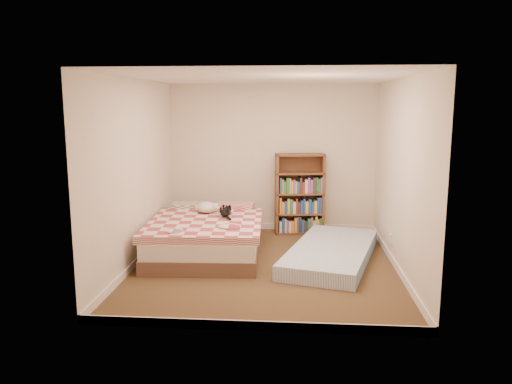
# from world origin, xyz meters

# --- Properties ---
(room) EXTENTS (3.51, 4.01, 2.51)m
(room) POSITION_xyz_m (0.00, 0.00, 1.20)
(room) COLOR #4F3822
(room) RESTS_ON ground
(bed) EXTENTS (1.68, 2.24, 0.58)m
(bed) POSITION_xyz_m (-0.89, 0.54, 0.26)
(bed) COLOR brown
(bed) RESTS_ON room
(bookshelf) EXTENTS (0.85, 0.38, 1.35)m
(bookshelf) POSITION_xyz_m (0.47, 1.78, 0.51)
(bookshelf) COLOR brown
(bookshelf) RESTS_ON room
(floor_mattress) EXTENTS (1.57, 2.45, 0.20)m
(floor_mattress) POSITION_xyz_m (0.91, 0.31, 0.10)
(floor_mattress) COLOR #7096BB
(floor_mattress) RESTS_ON room
(black_cat) EXTENTS (0.19, 0.57, 0.13)m
(black_cat) POSITION_xyz_m (-0.63, 0.70, 0.58)
(black_cat) COLOR black
(black_cat) RESTS_ON bed
(white_dog) EXTENTS (0.40, 0.42, 0.16)m
(white_dog) POSITION_xyz_m (-0.94, 0.89, 0.60)
(white_dog) COLOR white
(white_dog) RESTS_ON bed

